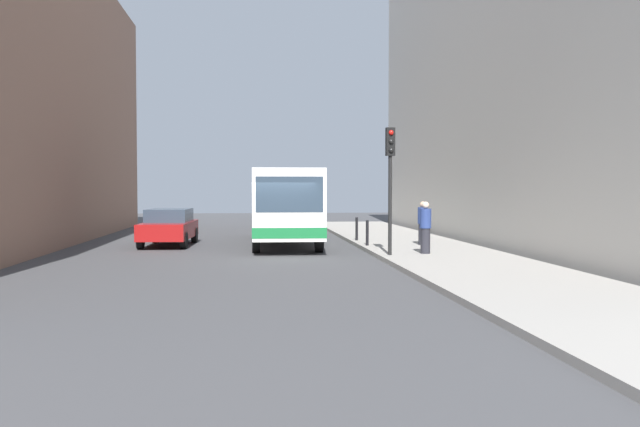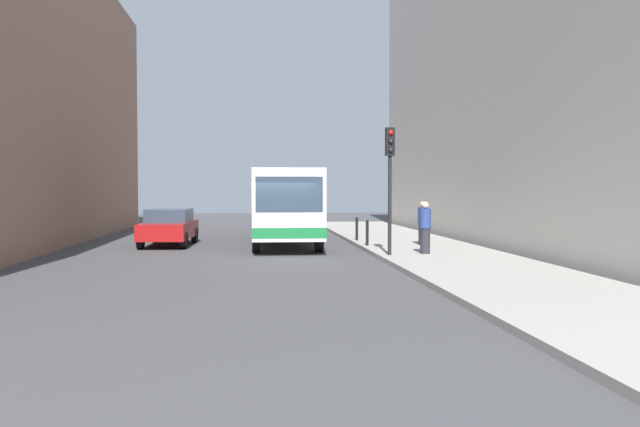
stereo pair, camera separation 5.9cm
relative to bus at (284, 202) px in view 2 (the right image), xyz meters
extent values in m
plane|color=#424244|center=(-0.46, -4.90, -1.73)|extent=(80.00, 80.00, 0.00)
cube|color=#9E9991|center=(4.94, -4.90, -1.65)|extent=(4.40, 40.00, 0.15)
cube|color=#BCB7AD|center=(11.04, -0.90, 5.75)|extent=(7.00, 32.00, 14.96)
cube|color=white|center=(0.00, -0.11, 0.02)|extent=(2.67, 11.04, 2.50)
cube|color=#197238|center=(0.00, -0.11, -0.93)|extent=(2.70, 11.06, 0.36)
cube|color=#2D3D4C|center=(-0.09, -5.58, 0.37)|extent=(2.26, 0.10, 1.20)
cube|color=#2D3D4C|center=(0.01, 0.39, 0.37)|extent=(2.67, 9.44, 1.00)
cylinder|color=black|center=(1.07, -4.02, -1.23)|extent=(0.30, 1.00, 1.00)
cylinder|color=black|center=(-1.19, -3.99, -1.23)|extent=(0.30, 1.00, 1.00)
cylinder|color=black|center=(1.19, 3.78, -1.23)|extent=(0.30, 1.00, 1.00)
cylinder|color=black|center=(-1.07, 3.81, -1.23)|extent=(0.30, 1.00, 1.00)
cube|color=maroon|center=(-4.65, -0.69, -1.09)|extent=(2.01, 4.48, 0.64)
cube|color=#2D3D4C|center=(-4.65, -0.54, -0.51)|extent=(1.72, 2.54, 0.52)
cylinder|color=black|center=(-3.91, -2.22, -1.41)|extent=(0.25, 0.65, 0.64)
cylinder|color=black|center=(-5.54, -2.15, -1.41)|extent=(0.25, 0.65, 0.64)
cylinder|color=black|center=(-3.76, 0.77, -1.41)|extent=(0.25, 0.65, 0.64)
cylinder|color=black|center=(-5.40, 0.85, -1.41)|extent=(0.25, 0.65, 0.64)
cube|color=#A5A8AD|center=(0.61, 11.70, -1.09)|extent=(2.06, 4.50, 0.64)
cube|color=#2D3D4C|center=(0.62, 11.85, -0.51)|extent=(1.75, 2.56, 0.52)
cylinder|color=black|center=(1.34, 10.15, -1.41)|extent=(0.26, 0.65, 0.64)
cylinder|color=black|center=(-0.30, 10.25, -1.41)|extent=(0.26, 0.65, 0.64)
cylinder|color=black|center=(1.52, 13.15, -1.41)|extent=(0.26, 0.65, 0.64)
cylinder|color=black|center=(-0.12, 13.24, -1.41)|extent=(0.26, 0.65, 0.64)
cylinder|color=black|center=(3.09, -6.76, 0.02)|extent=(0.12, 0.12, 3.20)
cube|color=black|center=(3.09, -6.76, 2.07)|extent=(0.28, 0.24, 0.90)
sphere|color=red|center=(3.09, -6.89, 2.35)|extent=(0.16, 0.16, 0.16)
sphere|color=black|center=(3.09, -6.89, 2.07)|extent=(0.16, 0.16, 0.16)
sphere|color=black|center=(3.09, -6.89, 1.79)|extent=(0.16, 0.16, 0.16)
cylinder|color=black|center=(2.99, -3.09, -1.10)|extent=(0.11, 0.11, 0.95)
cylinder|color=black|center=(2.99, -0.55, -1.10)|extent=(0.11, 0.11, 0.95)
cylinder|color=#26262D|center=(4.35, -6.42, -1.16)|extent=(0.32, 0.32, 0.84)
cylinder|color=navy|center=(4.35, -6.42, -0.41)|extent=(0.38, 0.38, 0.65)
sphere|color=beige|center=(4.35, -6.42, 0.03)|extent=(0.23, 0.23, 0.23)
cylinder|color=#26262D|center=(5.14, -3.01, -1.17)|extent=(0.32, 0.32, 0.81)
cylinder|color=navy|center=(5.14, -3.01, -0.45)|extent=(0.38, 0.38, 0.62)
sphere|color=tan|center=(5.14, -3.01, -0.03)|extent=(0.22, 0.22, 0.22)
camera|label=1|loc=(-1.38, -28.12, 0.57)|focal=37.85mm
camera|label=2|loc=(-1.32, -28.13, 0.57)|focal=37.85mm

